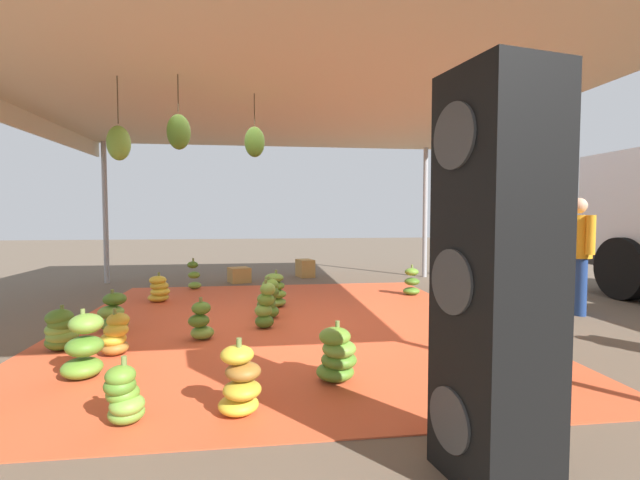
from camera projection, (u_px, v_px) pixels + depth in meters
name	position (u px, v px, depth m)	size (l,w,h in m)	color
ground_plane	(505.00, 316.00, 6.06)	(40.00, 40.00, 0.00)	brown
tarp_orange	(282.00, 323.00, 5.67)	(6.03, 5.22, 0.01)	#D1512D
tent_canopy	(272.00, 99.00, 5.49)	(8.00, 7.00, 2.86)	#9EA0A5
banana_bunch_0	(275.00, 291.00, 6.63)	(0.46, 0.44, 0.54)	#75A83D
banana_bunch_1	(84.00, 349.00, 3.72)	(0.46, 0.46, 0.58)	#60932D
banana_bunch_2	(412.00, 283.00, 7.57)	(0.37, 0.33, 0.52)	#518428
banana_bunch_3	(268.00, 300.00, 5.89)	(0.37, 0.39, 0.55)	#518428
banana_bunch_4	(124.00, 396.00, 2.91)	(0.31, 0.31, 0.44)	#6B9E38
banana_bunch_6	(62.00, 331.00, 4.50)	(0.39, 0.39, 0.45)	#477523
banana_bunch_7	(337.00, 356.00, 3.65)	(0.44, 0.42, 0.50)	#518428
banana_bunch_8	(530.00, 354.00, 3.75)	(0.40, 0.38, 0.47)	#477523
banana_bunch_9	(240.00, 383.00, 3.04)	(0.40, 0.39, 0.53)	gold
banana_bunch_10	(194.00, 276.00, 8.19)	(0.30, 0.29, 0.56)	#6B9E38
banana_bunch_11	(265.00, 307.00, 5.38)	(0.28, 0.30, 0.58)	#477523
banana_bunch_12	(159.00, 290.00, 6.98)	(0.39, 0.40, 0.46)	gold
banana_bunch_13	(115.00, 335.00, 4.34)	(0.36, 0.36, 0.46)	#996628
banana_bunch_14	(201.00, 322.00, 4.90)	(0.34, 0.36, 0.45)	#75A83D
banana_bunch_15	(113.00, 313.00, 5.26)	(0.45, 0.45, 0.49)	#6B9E38
worker_2	(578.00, 247.00, 6.11)	(0.58, 0.36, 1.59)	navy
speaker_stack	(496.00, 278.00, 2.28)	(0.59, 0.56, 2.09)	black
crate_0	(305.00, 268.00, 9.85)	(0.44, 0.31, 0.38)	#B78947
crate_1	(239.00, 275.00, 9.06)	(0.39, 0.39, 0.30)	#B78947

